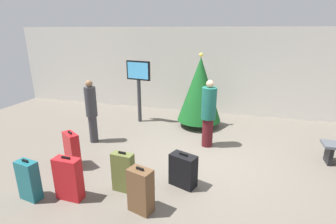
{
  "coord_description": "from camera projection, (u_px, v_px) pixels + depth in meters",
  "views": [
    {
      "loc": [
        0.64,
        -5.43,
        2.9
      ],
      "look_at": [
        -1.02,
        0.55,
        0.9
      ],
      "focal_mm": 27.42,
      "sensor_mm": 36.0,
      "label": 1
    }
  ],
  "objects": [
    {
      "name": "ground_plane",
      "position": [
        203.0,
        159.0,
        6.03
      ],
      "size": [
        16.0,
        16.0,
        0.0
      ],
      "primitive_type": "plane",
      "color": "#665E54"
    },
    {
      "name": "holiday_tree",
      "position": [
        200.0,
        89.0,
        7.74
      ],
      "size": [
        1.34,
        1.34,
        2.26
      ],
      "color": "#4C3319",
      "rests_on": "ground_plane"
    },
    {
      "name": "suitcase_4",
      "position": [
        141.0,
        190.0,
        4.2
      ],
      "size": [
        0.45,
        0.35,
        0.81
      ],
      "color": "brown",
      "rests_on": "ground_plane"
    },
    {
      "name": "suitcase_2",
      "position": [
        183.0,
        170.0,
        4.93
      ],
      "size": [
        0.57,
        0.43,
        0.68
      ],
      "color": "black",
      "rests_on": "ground_plane"
    },
    {
      "name": "suitcase_5",
      "position": [
        69.0,
        179.0,
        4.52
      ],
      "size": [
        0.48,
        0.23,
        0.83
      ],
      "color": "#B2191E",
      "rests_on": "ground_plane"
    },
    {
      "name": "suitcase_0",
      "position": [
        29.0,
        180.0,
        4.51
      ],
      "size": [
        0.41,
        0.26,
        0.78
      ],
      "color": "#19606B",
      "rests_on": "ground_plane"
    },
    {
      "name": "traveller_1",
      "position": [
        92.0,
        110.0,
        6.69
      ],
      "size": [
        0.41,
        0.41,
        1.69
      ],
      "color": "#333338",
      "rests_on": "ground_plane"
    },
    {
      "name": "back_wall",
      "position": [
        220.0,
        71.0,
        8.99
      ],
      "size": [
        16.0,
        0.2,
        3.0
      ],
      "primitive_type": "cube",
      "color": "beige",
      "rests_on": "ground_plane"
    },
    {
      "name": "traveller_0",
      "position": [
        208.0,
        113.0,
        6.44
      ],
      "size": [
        0.52,
        0.52,
        1.73
      ],
      "color": "#4C1419",
      "rests_on": "ground_plane"
    },
    {
      "name": "suitcase_3",
      "position": [
        72.0,
        150.0,
        5.59
      ],
      "size": [
        0.48,
        0.4,
        0.83
      ],
      "color": "#B2191E",
      "rests_on": "ground_plane"
    },
    {
      "name": "flight_info_kiosk",
      "position": [
        139.0,
        80.0,
        8.09
      ],
      "size": [
        0.81,
        0.22,
        1.98
      ],
      "color": "#333338",
      "rests_on": "ground_plane"
    },
    {
      "name": "suitcase_1",
      "position": [
        123.0,
        172.0,
        4.75
      ],
      "size": [
        0.42,
        0.22,
        0.8
      ],
      "color": "#59602D",
      "rests_on": "ground_plane"
    }
  ]
}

